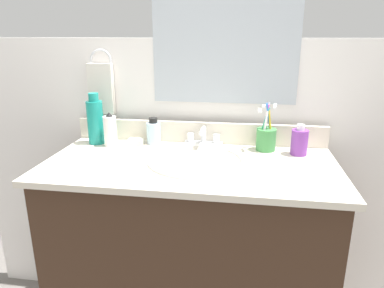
# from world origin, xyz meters

# --- Properties ---
(vanity_cabinet) EXTENTS (1.03, 0.48, 0.84)m
(vanity_cabinet) POSITION_xyz_m (0.00, 0.00, 0.42)
(vanity_cabinet) COLOR #382316
(vanity_cabinet) RESTS_ON ground_plane
(countertop) EXTENTS (1.08, 0.52, 0.02)m
(countertop) POSITION_xyz_m (0.00, 0.00, 0.85)
(countertop) COLOR beige
(countertop) RESTS_ON vanity_cabinet
(backsplash) EXTENTS (1.08, 0.02, 0.09)m
(backsplash) POSITION_xyz_m (0.00, 0.25, 0.91)
(backsplash) COLOR beige
(backsplash) RESTS_ON countertop
(back_wall) EXTENTS (2.18, 0.04, 1.30)m
(back_wall) POSITION_xyz_m (0.00, 0.31, 0.65)
(back_wall) COLOR white
(back_wall) RESTS_ON ground_plane
(mirror_panel) EXTENTS (0.60, 0.01, 0.56)m
(mirror_panel) POSITION_xyz_m (0.10, 0.29, 1.31)
(mirror_panel) COLOR #B2BCC6
(towel_ring) EXTENTS (0.10, 0.01, 0.10)m
(towel_ring) POSITION_xyz_m (-0.44, 0.29, 1.20)
(towel_ring) COLOR silver
(hand_towel) EXTENTS (0.11, 0.04, 0.22)m
(hand_towel) POSITION_xyz_m (-0.44, 0.27, 1.08)
(hand_towel) COLOR silver
(sink_basin) EXTENTS (0.37, 0.37, 0.11)m
(sink_basin) POSITION_xyz_m (0.02, 0.02, 0.83)
(sink_basin) COLOR white
(sink_basin) RESTS_ON countertop
(faucet) EXTENTS (0.16, 0.10, 0.08)m
(faucet) POSITION_xyz_m (0.02, 0.21, 0.89)
(faucet) COLOR silver
(faucet) RESTS_ON countertop
(bottle_cream_purple) EXTENTS (0.06, 0.06, 0.12)m
(bottle_cream_purple) POSITION_xyz_m (0.41, 0.15, 0.92)
(bottle_cream_purple) COLOR #7A3899
(bottle_cream_purple) RESTS_ON countertop
(bottle_gel_clear) EXTENTS (0.06, 0.06, 0.11)m
(bottle_gel_clear) POSITION_xyz_m (-0.19, 0.21, 0.91)
(bottle_gel_clear) COLOR silver
(bottle_gel_clear) RESTS_ON countertop
(bottle_lotion_white) EXTENTS (0.05, 0.05, 0.15)m
(bottle_lotion_white) POSITION_xyz_m (-0.36, 0.14, 0.93)
(bottle_lotion_white) COLOR white
(bottle_lotion_white) RESTS_ON countertop
(bottle_mouthwash_teal) EXTENTS (0.07, 0.07, 0.22)m
(bottle_mouthwash_teal) POSITION_xyz_m (-0.43, 0.17, 0.96)
(bottle_mouthwash_teal) COLOR teal
(bottle_mouthwash_teal) RESTS_ON countertop
(cup_green) EXTENTS (0.08, 0.08, 0.20)m
(cup_green) POSITION_xyz_m (0.28, 0.18, 0.92)
(cup_green) COLOR #3F8C47
(cup_green) RESTS_ON countertop
(soap_bar) EXTENTS (0.06, 0.04, 0.02)m
(soap_bar) POSITION_xyz_m (-0.26, 0.18, 0.88)
(soap_bar) COLOR white
(soap_bar) RESTS_ON countertop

